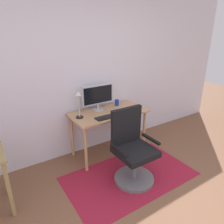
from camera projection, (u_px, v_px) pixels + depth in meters
name	position (u px, v px, depth m)	size (l,w,h in m)	color
wall_back	(91.00, 73.00, 3.37)	(6.00, 0.10, 2.60)	silver
area_rug	(130.00, 176.00, 3.02)	(1.80, 1.05, 0.01)	maroon
desk	(109.00, 117.00, 3.37)	(1.21, 0.61, 0.74)	tan
monitor	(98.00, 96.00, 3.32)	(0.54, 0.18, 0.41)	#B2B2B7
keyboard	(109.00, 117.00, 3.13)	(0.43, 0.13, 0.02)	black
computer_mouse	(125.00, 112.00, 3.28)	(0.06, 0.10, 0.03)	white
coffee_cup	(117.00, 103.00, 3.58)	(0.07, 0.07, 0.11)	#173499
cell_phone	(135.00, 107.00, 3.51)	(0.07, 0.14, 0.01)	black
desk_lamp	(79.00, 100.00, 3.01)	(0.11, 0.11, 0.41)	black
office_chair	(132.00, 153.00, 2.84)	(0.57, 0.54, 1.01)	slate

